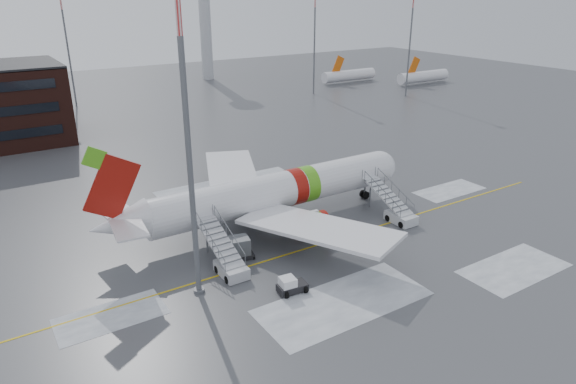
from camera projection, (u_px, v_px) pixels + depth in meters
ground at (329, 236)px, 51.29m from camera, size 260.00×260.00×0.00m
airliner at (270, 193)px, 52.85m from camera, size 35.03×32.97×11.18m
airstair_fwd at (396, 211)px, 54.47m from camera, size 2.05×7.70×3.48m
airstair_aft at (227, 261)px, 44.49m from camera, size 2.05×7.70×3.48m
pushback_tug at (291, 286)px, 41.59m from camera, size 2.55×2.02×1.38m
uld_container at (239, 248)px, 46.82m from camera, size 2.77×2.25×2.01m
light_mast_near at (188, 136)px, 37.00m from camera, size 1.20×1.20×25.35m
control_tower at (204, 6)px, 133.77m from camera, size 6.40×6.40×30.00m
light_mast_far_ne at (315, 32)px, 115.76m from camera, size 1.20×1.20×24.25m
light_mast_far_n at (66, 38)px, 103.24m from camera, size 1.20×1.20×24.25m
light_mast_far_e at (411, 34)px, 112.82m from camera, size 1.20×1.20×24.25m
distant_aircraft at (374, 84)px, 132.70m from camera, size 35.00×18.00×8.00m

